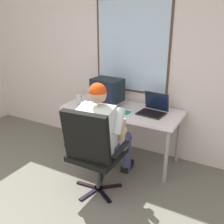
{
  "coord_description": "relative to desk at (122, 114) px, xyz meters",
  "views": [
    {
      "loc": [
        1.73,
        -0.75,
        1.94
      ],
      "look_at": [
        0.35,
        1.77,
        0.83
      ],
      "focal_mm": 41.5,
      "sensor_mm": 36.0,
      "label": 1
    }
  ],
  "objects": [
    {
      "name": "wall_rear",
      "position": [
        -0.28,
        0.39,
        0.66
      ],
      "size": [
        5.05,
        0.08,
        2.64
      ],
      "color": "silver",
      "rests_on": "ground"
    },
    {
      "name": "desk",
      "position": [
        0.0,
        0.0,
        0.0
      ],
      "size": [
        1.57,
        0.66,
        0.74
      ],
      "color": "gray",
      "rests_on": "ground"
    },
    {
      "name": "office_chair",
      "position": [
        0.1,
        -0.89,
        -0.07
      ],
      "size": [
        0.64,
        0.6,
        1.06
      ],
      "color": "black",
      "rests_on": "ground"
    },
    {
      "name": "person_seated",
      "position": [
        0.08,
        -0.61,
        0.0
      ],
      "size": [
        0.56,
        0.82,
        1.28
      ],
      "color": "#3C4469",
      "rests_on": "ground"
    },
    {
      "name": "crt_monitor",
      "position": [
        -0.24,
        0.03,
        0.29
      ],
      "size": [
        0.42,
        0.32,
        0.37
      ],
      "color": "beige",
      "rests_on": "desk"
    },
    {
      "name": "laptop",
      "position": [
        0.42,
        0.06,
        0.14
      ],
      "size": [
        0.35,
        0.33,
        0.25
      ],
      "color": "black",
      "rests_on": "desk"
    },
    {
      "name": "wine_glass",
      "position": [
        -0.58,
        -0.16,
        0.17
      ],
      "size": [
        0.07,
        0.07,
        0.15
      ],
      "color": "silver",
      "rests_on": "desk"
    },
    {
      "name": "cd_case",
      "position": [
        0.09,
        -0.12,
        0.08
      ],
      "size": [
        0.14,
        0.13,
        0.01
      ],
      "color": "teal",
      "rests_on": "desk"
    }
  ]
}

